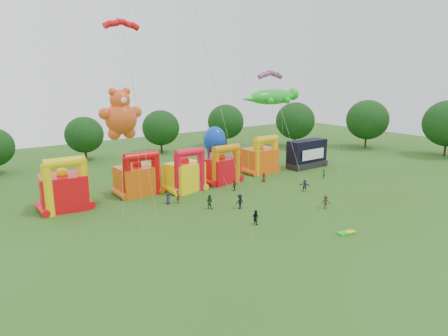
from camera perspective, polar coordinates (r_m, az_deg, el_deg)
ground at (r=44.06m, az=16.25°, el=-10.56°), size 160.00×160.00×0.00m
tree_ring at (r=41.43m, az=15.13°, el=-2.80°), size 123.79×125.89×12.07m
bouncy_castle_0 at (r=56.07m, az=-21.86°, el=-2.85°), size 6.27×5.30×7.26m
bouncy_castle_1 at (r=60.07m, az=-12.15°, el=-1.38°), size 5.95×4.87×6.61m
bouncy_castle_2 at (r=60.83m, az=-5.49°, el=-0.90°), size 5.86×5.08×6.71m
bouncy_castle_3 at (r=65.16m, az=-0.32°, el=0.03°), size 6.04×5.15×6.44m
bouncy_castle_4 at (r=72.14m, az=5.26°, el=1.39°), size 5.71×4.66×6.81m
stage_trailer at (r=77.43m, az=11.77°, el=1.96°), size 8.27×3.25×5.28m
teddy_bear_kite at (r=52.39m, az=-14.41°, el=3.33°), size 5.69×6.04×15.85m
gecko_kite at (r=70.70m, az=7.00°, el=9.45°), size 13.01×4.30×15.00m
octopus_kite at (r=64.58m, az=-0.86°, el=1.66°), size 3.92×8.74×9.14m
parafoil_kites at (r=46.67m, az=-1.39°, el=8.50°), size 25.43×12.16×29.65m
diamond_kites at (r=50.09m, az=1.67°, el=12.11°), size 28.65×19.95×36.81m
folded_kite_bundle at (r=47.12m, az=17.08°, el=-8.83°), size 2.15×1.38×0.31m
spectator_0 at (r=55.31m, az=-7.99°, el=-4.30°), size 0.93×0.77×1.62m
spectator_1 at (r=55.39m, az=-6.57°, el=-4.09°), size 0.68×0.80×1.87m
spectator_2 at (r=52.93m, az=-2.09°, el=-4.82°), size 1.10×1.17×1.91m
spectator_3 at (r=52.93m, az=2.28°, el=-4.81°), size 1.28×0.76×1.94m
spectator_4 at (r=60.85m, az=1.50°, el=-2.52°), size 1.04×0.79×1.65m
spectator_5 at (r=61.83m, az=11.44°, el=-2.46°), size 1.39×1.67×1.80m
spectator_6 at (r=66.13m, az=5.70°, el=-1.32°), size 0.91×0.87×1.57m
spectator_7 at (r=70.07m, az=14.11°, el=-0.80°), size 0.71×0.66×1.63m
spectator_8 at (r=47.72m, az=4.55°, el=-7.02°), size 0.77×0.93×1.75m
spectator_9 at (r=54.65m, az=14.31°, el=-4.71°), size 1.29×1.31×1.81m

